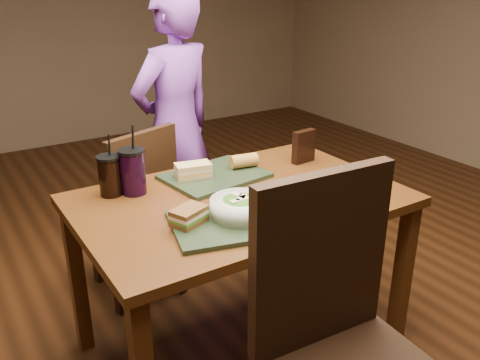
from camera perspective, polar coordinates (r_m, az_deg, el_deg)
The scene contains 16 objects.
ground at distance 2.46m, azimuth -0.00°, elevation -17.98°, with size 6.00×6.00×0.00m, color #381C0B.
dining_table at distance 2.10m, azimuth -0.00°, elevation -4.06°, with size 1.30×0.85×0.75m.
chair_near at distance 1.58m, azimuth 11.40°, elevation -16.92°, with size 0.49×0.49×1.08m.
chair_far at distance 2.57m, azimuth -11.27°, elevation -2.97°, with size 0.51×0.52×0.92m.
diner at distance 2.91m, azimuth -7.27°, elevation 5.78°, with size 0.57×0.37×1.55m, color purple.
tray_near at distance 1.82m, azimuth -1.01°, elevation -4.85°, with size 0.42×0.32×0.02m, color black.
tray_far at distance 2.24m, azimuth -2.87°, elevation 0.45°, with size 0.42×0.32×0.02m, color black.
salad_bowl at distance 1.84m, azimuth 0.05°, elevation -2.96°, with size 0.22×0.22×0.07m.
soup_bowl at distance 2.17m, azimuth 10.99°, elevation -0.10°, with size 0.20×0.20×0.07m.
sandwich_near at distance 1.80m, azimuth -5.75°, elevation -4.01°, with size 0.15×0.13×0.06m.
sandwich_far at distance 2.21m, azimuth -5.28°, elevation 1.11°, with size 0.17×0.11×0.06m.
baguette_near at distance 1.75m, azimuth 4.60°, elevation -4.58°, with size 0.06×0.06×0.13m, color #AD7533.
baguette_far at distance 2.31m, azimuth 0.43°, elevation 2.18°, with size 0.06×0.06×0.12m, color #AD7533.
cup_cola at distance 2.11m, azimuth -14.42°, elevation 0.51°, with size 0.10×0.10×0.26m.
cup_berry at distance 2.10m, azimuth -11.94°, elevation 0.97°, with size 0.11×0.11×0.29m.
chip_bag at distance 2.43m, azimuth 7.16°, elevation 3.76°, with size 0.12×0.04×0.16m, color black.
Camera 1 is at (-1.01, -1.59, 1.58)m, focal length 38.00 mm.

